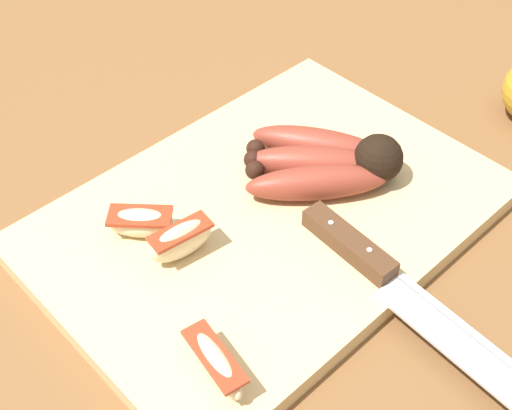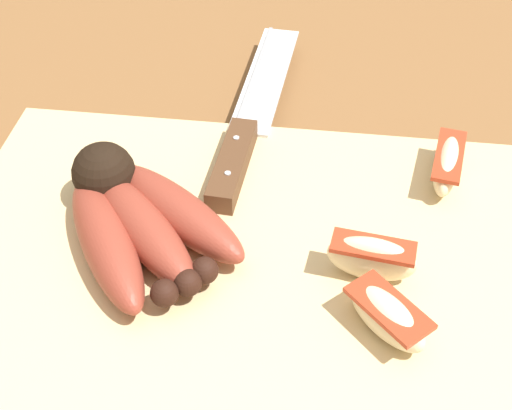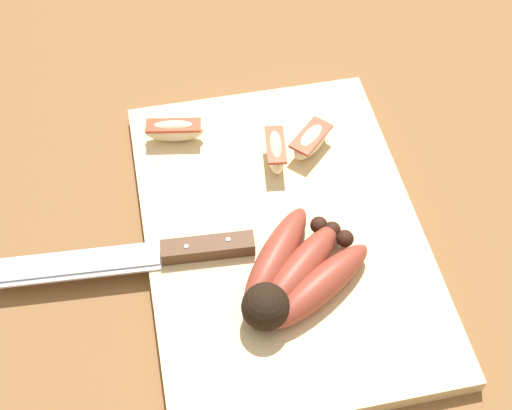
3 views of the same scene
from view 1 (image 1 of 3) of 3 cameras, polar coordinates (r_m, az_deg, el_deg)
name	(u,v)px [view 1 (image 1 of 3)]	position (r m, az deg, el deg)	size (l,w,h in m)	color
ground_plane	(267,206)	(0.69, 0.88, -0.05)	(6.00, 6.00, 0.00)	brown
cutting_board	(269,217)	(0.67, 1.04, -0.97)	(0.43, 0.30, 0.02)	#DBBC84
banana_bunch	(326,162)	(0.69, 5.80, 3.54)	(0.16, 0.16, 0.05)	black
chefs_knife	(388,279)	(0.61, 10.77, -5.96)	(0.05, 0.28, 0.02)	silver
apple_wedge_near	(215,362)	(0.54, -3.40, -12.80)	(0.03, 0.07, 0.03)	beige
apple_wedge_middle	(181,240)	(0.61, -6.16, -2.89)	(0.06, 0.03, 0.04)	beige
apple_wedge_far	(141,222)	(0.64, -9.46, -1.40)	(0.06, 0.06, 0.03)	beige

